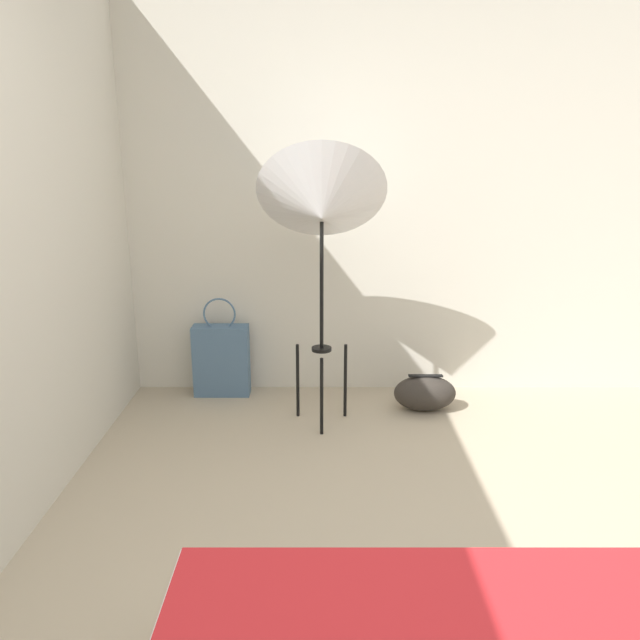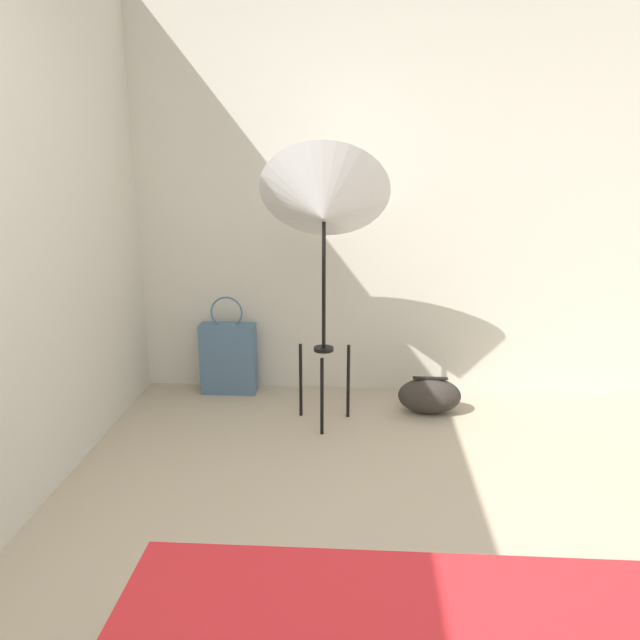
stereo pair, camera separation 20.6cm
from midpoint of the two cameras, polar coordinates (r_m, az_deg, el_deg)
wall_back at (r=4.06m, az=7.60°, el=11.21°), size 8.00×0.05×2.60m
photo_umbrella at (r=3.47m, az=2.09°, el=10.32°), size 0.73×0.63×1.63m
tote_bag at (r=4.19m, az=-6.98°, el=-3.44°), size 0.36×0.14×0.66m
duffel_bag at (r=3.96m, az=11.46°, el=-6.81°), size 0.39×0.22×0.23m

